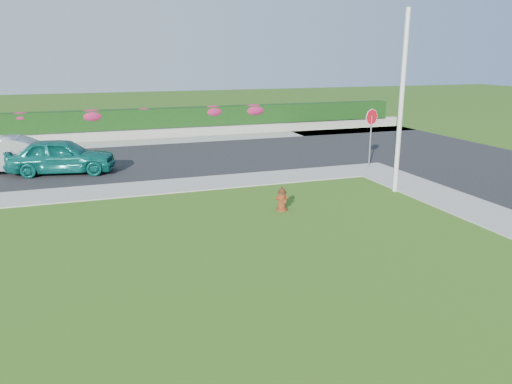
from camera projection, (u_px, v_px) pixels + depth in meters
name	position (u px, v px, depth m)	size (l,w,h in m)	color
ground	(313.00, 281.00, 10.67)	(120.00, 120.00, 0.00)	black
street_far	(71.00, 165.00, 21.81)	(26.00, 8.00, 0.04)	black
sidewalk_far	(38.00, 197.00, 16.94)	(24.00, 2.00, 0.04)	gray
curb_corner	(371.00, 169.00, 21.08)	(2.00, 2.00, 0.04)	gray
sidewalk_beyond	(148.00, 142.00, 27.64)	(34.00, 2.00, 0.04)	gray
retaining_wall	(145.00, 133.00, 28.93)	(34.00, 0.40, 0.60)	gray
hedge	(143.00, 118.00, 28.80)	(32.00, 0.90, 1.10)	black
fire_hydrant	(282.00, 199.00, 15.44)	(0.39, 0.37, 0.77)	#54210D
sedan_teal	(62.00, 156.00, 20.11)	(1.68, 4.18, 1.42)	#0C5B54
sedan_silver	(19.00, 154.00, 20.39)	(1.52, 4.37, 1.44)	#9FA2A7
utility_pole	(401.00, 103.00, 16.95)	(0.16, 0.16, 6.18)	silver
stop_sign	(371.00, 124.00, 20.85)	(0.67, 0.20, 2.54)	slate
flower_clump_b	(21.00, 117.00, 26.57)	(1.15, 0.74, 0.58)	#AE1D5C
flower_clump_c	(92.00, 116.00, 27.74)	(1.47, 0.94, 0.73)	#AE1D5C
flower_clump_d	(144.00, 113.00, 28.63)	(1.04, 0.67, 0.52)	#AE1D5C
flower_clump_e	(213.00, 111.00, 29.95)	(1.43, 0.92, 0.71)	#AE1D5C
flower_clump_f	(254.00, 110.00, 30.77)	(1.53, 0.99, 0.77)	#AE1D5C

